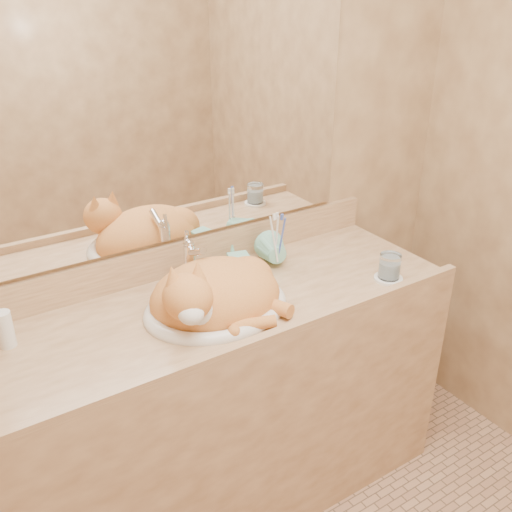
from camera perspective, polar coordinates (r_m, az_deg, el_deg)
wall_back at (r=1.90m, az=-8.21°, el=9.26°), size 2.40×0.02×2.50m
vanity_counter at (r=2.09m, az=-3.39°, el=-14.83°), size 1.60×0.55×0.85m
mirror at (r=1.86m, az=-8.33°, el=13.30°), size 1.30×0.02×0.80m
sink_basin at (r=1.78m, az=-4.05°, el=-3.32°), size 0.49×0.42×0.14m
faucet at (r=1.91m, az=-6.66°, el=-0.52°), size 0.07×0.14×0.19m
cat at (r=1.76m, az=-4.28°, el=-3.69°), size 0.48×0.42×0.23m
soap_dispenser at (r=1.92m, az=-1.10°, el=-0.62°), size 0.09×0.09×0.16m
toothbrush_cup at (r=2.02m, az=2.19°, el=-0.10°), size 0.14×0.14×0.10m
toothbrushes at (r=1.98m, az=2.22°, el=1.92°), size 0.04×0.04×0.22m
saucer at (r=2.03m, az=13.09°, el=-2.21°), size 0.10×0.10×0.01m
water_glass at (r=2.00m, az=13.23°, el=-1.00°), size 0.07×0.07×0.09m
lotion_bottle at (r=1.76m, az=-23.80°, el=-6.73°), size 0.05×0.05×0.11m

